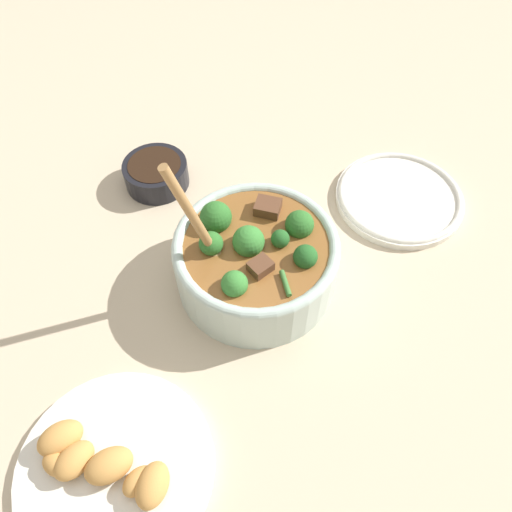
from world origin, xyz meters
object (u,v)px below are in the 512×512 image
object	(u,v)px
condiment_bowl	(156,173)
food_plate	(110,466)
stew_bowl	(256,258)
empty_plate	(399,197)

from	to	relation	value
condiment_bowl	food_plate	xyz separation A→B (m)	(0.32, -0.33, -0.01)
stew_bowl	food_plate	size ratio (longest dim) A/B	1.07
food_plate	condiment_bowl	bearing A→B (deg)	133.46
empty_plate	condiment_bowl	bearing A→B (deg)	-142.56
condiment_bowl	food_plate	bearing A→B (deg)	-46.54
food_plate	empty_plate	bearing A→B (deg)	89.59
stew_bowl	empty_plate	world-z (taller)	stew_bowl
stew_bowl	food_plate	bearing A→B (deg)	-78.65
stew_bowl	food_plate	distance (m)	0.31
condiment_bowl	empty_plate	bearing A→B (deg)	37.44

